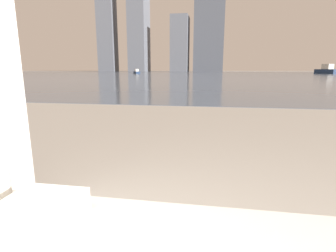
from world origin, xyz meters
The scene contains 7 objects.
towel_stack centered at (-0.19, 0.77, 0.54)m, with size 0.22×0.21×0.08m.
harbor_water centered at (0.00, 62.00, 0.01)m, with size 180.00×110.00×0.01m.
harbor_boat_0 centered at (-16.16, 56.69, 0.36)m, with size 2.12×2.77×1.00m.
harbor_boat_2 centered at (24.39, 62.07, 0.73)m, with size 3.66×5.74×2.04m.
skyline_tower_1 centered at (-32.49, 118.00, 17.66)m, with size 7.45×11.73×35.31m.
skyline_tower_2 centered at (-14.18, 118.00, 11.54)m, with size 7.30×11.38×23.08m.
skyline_tower_3 centered at (-1.90, 118.00, 28.13)m, with size 12.46×7.41×56.25m.
Camera 1 is at (0.30, 0.13, 0.96)m, focal length 28.00 mm.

